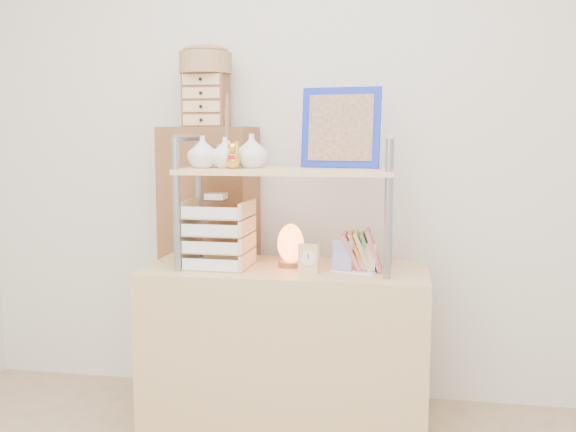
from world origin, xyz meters
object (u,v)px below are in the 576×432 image
desk (286,352)px  cabinet (210,264)px  salt_lamp (291,245)px  letter_tray (217,238)px

desk → cabinet: bearing=140.6°
desk → salt_lamp: bearing=56.1°
cabinet → salt_lamp: size_ratio=7.30×
salt_lamp → letter_tray: bearing=-167.5°
letter_tray → salt_lamp: (0.31, 0.07, -0.03)m
cabinet → letter_tray: cabinet is taller
desk → salt_lamp: 0.47m
desk → letter_tray: letter_tray is taller
cabinet → letter_tray: (0.16, -0.41, 0.20)m
salt_lamp → desk: bearing=-123.9°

